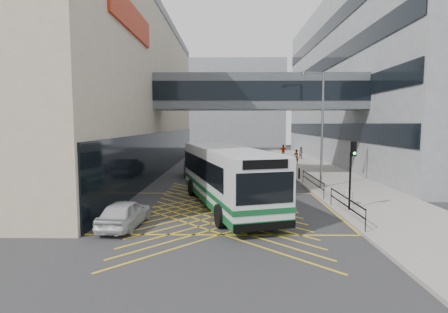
{
  "coord_description": "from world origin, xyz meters",
  "views": [
    {
      "loc": [
        0.29,
        -19.13,
        4.77
      ],
      "look_at": [
        0.0,
        4.0,
        2.6
      ],
      "focal_mm": 28.0,
      "sensor_mm": 36.0,
      "label": 1
    }
  ],
  "objects_px": {
    "car_dark": "(195,167)",
    "pedestrian_a": "(296,157)",
    "litter_bin": "(349,198)",
    "pedestrian_c": "(283,151)",
    "car_silver": "(223,164)",
    "traffic_light": "(352,166)",
    "street_lamp": "(320,123)",
    "pedestrian_b": "(301,153)",
    "car_white": "(125,213)",
    "bus": "(225,175)"
  },
  "relations": [
    {
      "from": "car_white",
      "to": "pedestrian_b",
      "type": "height_order",
      "value": "pedestrian_b"
    },
    {
      "from": "car_dark",
      "to": "bus",
      "type": "bearing_deg",
      "value": 100.57
    },
    {
      "from": "pedestrian_a",
      "to": "pedestrian_b",
      "type": "xyz_separation_m",
      "value": [
        1.84,
        6.01,
        -0.07
      ]
    },
    {
      "from": "car_white",
      "to": "pedestrian_b",
      "type": "xyz_separation_m",
      "value": [
        14.32,
        29.74,
        0.29
      ]
    },
    {
      "from": "litter_bin",
      "to": "pedestrian_a",
      "type": "height_order",
      "value": "pedestrian_a"
    },
    {
      "from": "car_white",
      "to": "pedestrian_c",
      "type": "xyz_separation_m",
      "value": [
        12.38,
        32.25,
        0.38
      ]
    },
    {
      "from": "litter_bin",
      "to": "pedestrian_c",
      "type": "xyz_separation_m",
      "value": [
        0.74,
        28.38,
        0.45
      ]
    },
    {
      "from": "street_lamp",
      "to": "litter_bin",
      "type": "xyz_separation_m",
      "value": [
        0.25,
        -5.64,
        -4.28
      ]
    },
    {
      "from": "litter_bin",
      "to": "street_lamp",
      "type": "bearing_deg",
      "value": 92.53
    },
    {
      "from": "litter_bin",
      "to": "pedestrian_b",
      "type": "distance_m",
      "value": 26.01
    },
    {
      "from": "car_silver",
      "to": "pedestrian_c",
      "type": "bearing_deg",
      "value": -141.57
    },
    {
      "from": "car_silver",
      "to": "pedestrian_c",
      "type": "height_order",
      "value": "pedestrian_c"
    },
    {
      "from": "traffic_light",
      "to": "litter_bin",
      "type": "height_order",
      "value": "traffic_light"
    },
    {
      "from": "traffic_light",
      "to": "pedestrian_b",
      "type": "height_order",
      "value": "traffic_light"
    },
    {
      "from": "street_lamp",
      "to": "pedestrian_c",
      "type": "height_order",
      "value": "street_lamp"
    },
    {
      "from": "pedestrian_b",
      "to": "pedestrian_a",
      "type": "bearing_deg",
      "value": -119.23
    },
    {
      "from": "car_silver",
      "to": "street_lamp",
      "type": "distance_m",
      "value": 13.27
    },
    {
      "from": "traffic_light",
      "to": "car_silver",
      "type": "bearing_deg",
      "value": 95.44
    },
    {
      "from": "street_lamp",
      "to": "pedestrian_b",
      "type": "height_order",
      "value": "street_lamp"
    },
    {
      "from": "pedestrian_b",
      "to": "street_lamp",
      "type": "bearing_deg",
      "value": -110.42
    },
    {
      "from": "car_white",
      "to": "traffic_light",
      "type": "distance_m",
      "value": 11.8
    },
    {
      "from": "car_dark",
      "to": "pedestrian_b",
      "type": "xyz_separation_m",
      "value": [
        12.65,
        13.54,
        0.16
      ]
    },
    {
      "from": "bus",
      "to": "car_silver",
      "type": "bearing_deg",
      "value": 75.05
    },
    {
      "from": "car_dark",
      "to": "street_lamp",
      "type": "height_order",
      "value": "street_lamp"
    },
    {
      "from": "street_lamp",
      "to": "bus",
      "type": "bearing_deg",
      "value": -161.17
    },
    {
      "from": "car_white",
      "to": "car_dark",
      "type": "xyz_separation_m",
      "value": [
        1.68,
        16.2,
        0.13
      ]
    },
    {
      "from": "bus",
      "to": "litter_bin",
      "type": "distance_m",
      "value": 7.16
    },
    {
      "from": "car_silver",
      "to": "traffic_light",
      "type": "height_order",
      "value": "traffic_light"
    },
    {
      "from": "pedestrian_a",
      "to": "pedestrian_c",
      "type": "bearing_deg",
      "value": -116.24
    },
    {
      "from": "car_dark",
      "to": "car_silver",
      "type": "height_order",
      "value": "car_dark"
    },
    {
      "from": "car_dark",
      "to": "traffic_light",
      "type": "xyz_separation_m",
      "value": [
        9.65,
        -13.52,
        1.77
      ]
    },
    {
      "from": "pedestrian_b",
      "to": "pedestrian_c",
      "type": "xyz_separation_m",
      "value": [
        -1.95,
        2.51,
        0.09
      ]
    },
    {
      "from": "car_silver",
      "to": "pedestrian_c",
      "type": "xyz_separation_m",
      "value": [
        8.08,
        12.34,
        0.37
      ]
    },
    {
      "from": "litter_bin",
      "to": "car_white",
      "type": "bearing_deg",
      "value": -161.59
    },
    {
      "from": "traffic_light",
      "to": "bus",
      "type": "bearing_deg",
      "value": 149.84
    },
    {
      "from": "street_lamp",
      "to": "pedestrian_c",
      "type": "xyz_separation_m",
      "value": [
        0.99,
        22.74,
        -3.82
      ]
    },
    {
      "from": "litter_bin",
      "to": "pedestrian_a",
      "type": "distance_m",
      "value": 19.89
    },
    {
      "from": "bus",
      "to": "traffic_light",
      "type": "height_order",
      "value": "traffic_light"
    },
    {
      "from": "car_white",
      "to": "pedestrian_c",
      "type": "height_order",
      "value": "pedestrian_c"
    },
    {
      "from": "pedestrian_b",
      "to": "pedestrian_c",
      "type": "relative_size",
      "value": 0.89
    },
    {
      "from": "litter_bin",
      "to": "pedestrian_c",
      "type": "height_order",
      "value": "pedestrian_c"
    },
    {
      "from": "pedestrian_c",
      "to": "traffic_light",
      "type": "bearing_deg",
      "value": 100.54
    },
    {
      "from": "litter_bin",
      "to": "car_dark",
      "type": "bearing_deg",
      "value": 128.94
    },
    {
      "from": "car_silver",
      "to": "pedestrian_a",
      "type": "bearing_deg",
      "value": -173.28
    },
    {
      "from": "pedestrian_a",
      "to": "pedestrian_c",
      "type": "height_order",
      "value": "pedestrian_c"
    },
    {
      "from": "car_dark",
      "to": "litter_bin",
      "type": "bearing_deg",
      "value": 125.75
    },
    {
      "from": "street_lamp",
      "to": "pedestrian_b",
      "type": "xyz_separation_m",
      "value": [
        2.94,
        20.23,
        -3.91
      ]
    },
    {
      "from": "car_dark",
      "to": "pedestrian_a",
      "type": "distance_m",
      "value": 13.17
    },
    {
      "from": "bus",
      "to": "pedestrian_c",
      "type": "distance_m",
      "value": 29.04
    },
    {
      "from": "traffic_light",
      "to": "pedestrian_a",
      "type": "relative_size",
      "value": 2.15
    }
  ]
}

